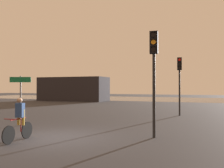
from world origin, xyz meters
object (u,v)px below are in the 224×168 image
Objects in this scene: traffic_light_far_right at (179,75)px; traffic_light_near_right at (154,63)px; direction_sign_post at (20,93)px; cyclist at (19,119)px; distant_building at (73,89)px.

traffic_light_far_right is 0.97× the size of traffic_light_near_right.
traffic_light_near_right reaches higher than traffic_light_far_right.
traffic_light_near_right reaches higher than direction_sign_post.
cyclist is (2.54, -2.93, -0.88)m from direction_sign_post.
direction_sign_post is at bearing -53.34° from cyclist.
traffic_light_far_right is (16.82, -14.15, 1.15)m from distant_building.
direction_sign_post is (9.57, -22.01, -0.04)m from distant_building.
traffic_light_near_right is at bearing -156.41° from cyclist.
traffic_light_far_right reaches higher than direction_sign_post.
traffic_light_far_right reaches higher than distant_building.
distant_building reaches higher than cyclist.
distant_building is at bearing -68.30° from cyclist.
cyclist is (12.11, -24.94, -0.92)m from distant_building.
distant_building is at bearing -46.59° from traffic_light_far_right.
direction_sign_post is at bearing 40.81° from traffic_light_far_right.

